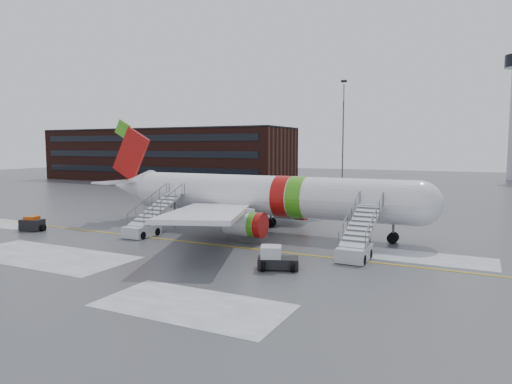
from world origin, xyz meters
The scene contains 8 objects.
ground centered at (0.00, 0.00, 0.00)m, with size 260.00×260.00×0.00m, color #494C4F.
airliner centered at (3.59, 6.35, 3.42)m, with size 35.03×32.97×11.18m.
airstair_fwd centered at (15.07, -0.18, 1.06)m, with size 2.05×7.70×3.48m.
airstair_aft centered at (-4.43, -0.18, 1.06)m, with size 2.05×7.70×3.48m.
pushback_tug centered at (10.94, -5.60, 0.68)m, with size 3.04×2.71×1.54m.
baggage_tractor centered at (-15.97, -3.38, 0.60)m, with size 2.84×1.71×1.41m.
terminal_building centered at (-45.00, 54.98, 6.20)m, with size 62.00×16.11×12.30m.
light_mast_far_n centered at (-8.00, 78.00, 13.84)m, with size 1.20×1.20×24.25m.
Camera 1 is at (23.03, -32.94, 8.17)m, focal length 32.00 mm.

